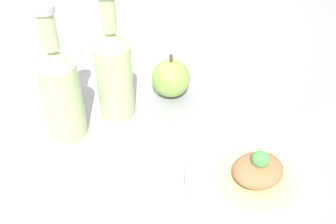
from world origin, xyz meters
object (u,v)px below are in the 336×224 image
at_px(cider_bottle_left, 61,90).
at_px(apple, 171,78).
at_px(plate, 256,181).
at_px(cider_bottle_right, 114,70).
at_px(plated_food, 258,171).

relative_size(cider_bottle_left, apple, 2.66).
relative_size(plate, cider_bottle_right, 0.92).
height_order(plate, apple, apple).
height_order(plated_food, apple, apple).
bearing_deg(plate, cider_bottle_left, 123.77).
xyz_separation_m(plate, apple, (0.03, 0.31, 0.03)).
bearing_deg(plate, apple, 83.91).
xyz_separation_m(cider_bottle_left, cider_bottle_right, (0.12, 0.00, 0.00)).
xyz_separation_m(cider_bottle_right, apple, (0.13, -0.01, -0.06)).
relative_size(plate, plated_food, 1.71).
relative_size(plated_food, cider_bottle_left, 0.54).
height_order(plate, cider_bottle_right, cider_bottle_right).
relative_size(plate, cider_bottle_left, 0.92).
xyz_separation_m(plate, cider_bottle_left, (-0.22, 0.32, 0.10)).
bearing_deg(plate, cider_bottle_right, 107.26).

